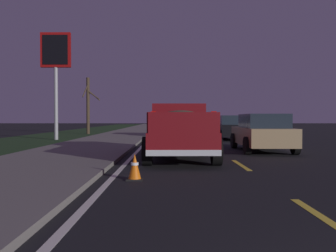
{
  "coord_description": "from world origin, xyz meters",
  "views": [
    {
      "loc": [
        -1.67,
        2.12,
        1.36
      ],
      "look_at": [
        10.53,
        2.13,
        1.11
      ],
      "focal_mm": 39.07,
      "sensor_mm": 36.0,
      "label": 1
    }
  ],
  "objects": [
    {
      "name": "ground",
      "position": [
        27.0,
        0.0,
        0.0
      ],
      "size": [
        144.0,
        144.0,
        0.0
      ],
      "primitive_type": "plane",
      "color": "black"
    },
    {
      "name": "traffic_cone_near",
      "position": [
        6.37,
        2.86,
        0.28
      ],
      "size": [
        0.36,
        0.36,
        0.58
      ],
      "color": "black",
      "rests_on": "ground"
    },
    {
      "name": "sedan_silver",
      "position": [
        25.07,
        1.72,
        0.78
      ],
      "size": [
        4.43,
        2.07,
        1.54
      ],
      "color": "#B2B5BA",
      "rests_on": "ground"
    },
    {
      "name": "lane_markings",
      "position": [
        29.3,
        2.51,
        0.0
      ],
      "size": [
        108.05,
        3.54,
        0.01
      ],
      "color": "yellow",
      "rests_on": "ground"
    },
    {
      "name": "gas_price_sign",
      "position": [
        21.55,
        9.27,
        5.1
      ],
      "size": [
        0.27,
        1.9,
        6.8
      ],
      "color": "#99999E",
      "rests_on": "ground"
    },
    {
      "name": "sidewalk_shoulder",
      "position": [
        27.0,
        5.7,
        0.06
      ],
      "size": [
        108.0,
        4.0,
        0.12
      ],
      "primitive_type": "cube",
      "color": "slate",
      "rests_on": "ground"
    },
    {
      "name": "bare_tree_far",
      "position": [
        30.17,
        9.1,
        2.56
      ],
      "size": [
        1.2,
        1.36,
        4.91
      ],
      "color": "#423323",
      "rests_on": "ground"
    },
    {
      "name": "sedan_tan",
      "position": [
        13.41,
        -1.76,
        0.78
      ],
      "size": [
        4.42,
        2.05,
        1.54
      ],
      "color": "#9E845B",
      "rests_on": "ground"
    },
    {
      "name": "sedan_black",
      "position": [
        21.65,
        -1.9,
        0.78
      ],
      "size": [
        4.4,
        2.03,
        1.54
      ],
      "color": "black",
      "rests_on": "ground"
    },
    {
      "name": "pickup_truck",
      "position": [
        10.69,
        1.75,
        0.98
      ],
      "size": [
        5.45,
        2.33,
        1.87
      ],
      "color": "maroon",
      "rests_on": "ground"
    },
    {
      "name": "grass_verge",
      "position": [
        27.0,
        10.7,
        0.0
      ],
      "size": [
        108.0,
        6.0,
        0.01
      ],
      "primitive_type": "cube",
      "color": "#1E3819",
      "rests_on": "ground"
    }
  ]
}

